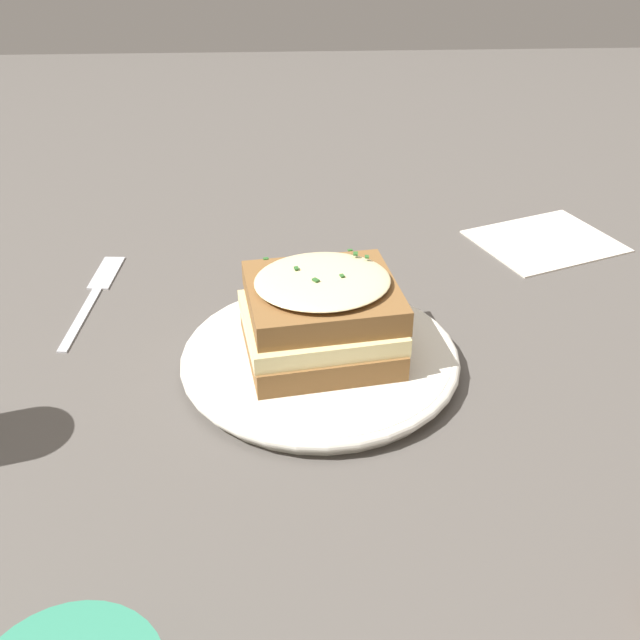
# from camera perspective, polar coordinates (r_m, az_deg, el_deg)

# --- Properties ---
(ground_plane) EXTENTS (2.40, 2.40, 0.00)m
(ground_plane) POSITION_cam_1_polar(r_m,az_deg,el_deg) (0.64, 1.62, -3.61)
(ground_plane) COLOR #514C47
(dinner_plate) EXTENTS (0.24, 0.24, 0.02)m
(dinner_plate) POSITION_cam_1_polar(r_m,az_deg,el_deg) (0.64, 0.00, -2.80)
(dinner_plate) COLOR silver
(dinner_plate) RESTS_ON ground_plane
(sandwich) EXTENTS (0.14, 0.13, 0.07)m
(sandwich) POSITION_cam_1_polar(r_m,az_deg,el_deg) (0.62, 0.09, 0.43)
(sandwich) COLOR brown
(sandwich) RESTS_ON dinner_plate
(fork) EXTENTS (0.03, 0.18, 0.00)m
(fork) POSITION_cam_1_polar(r_m,az_deg,el_deg) (0.79, -16.60, 2.35)
(fork) COLOR silver
(fork) RESTS_ON ground_plane
(napkin) EXTENTS (0.18, 0.17, 0.00)m
(napkin) POSITION_cam_1_polar(r_m,az_deg,el_deg) (0.89, 16.78, 5.82)
(napkin) COLOR silver
(napkin) RESTS_ON ground_plane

